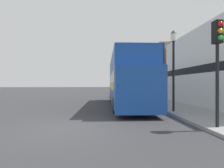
{
  "coord_description": "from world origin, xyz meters",
  "views": [
    {
      "loc": [
        1.49,
        -6.98,
        1.76
      ],
      "look_at": [
        2.31,
        5.42,
        1.75
      ],
      "focal_mm": 28.0,
      "sensor_mm": 36.0,
      "label": 1
    }
  ],
  "objects_px": {
    "traffic_signal": "(218,49)",
    "lamp_post_nearest": "(173,55)",
    "tour_bus": "(127,84)",
    "lamp_post_second": "(139,71)",
    "parked_car_ahead_of_bus": "(121,92)"
  },
  "relations": [
    {
      "from": "tour_bus",
      "to": "traffic_signal",
      "type": "xyz_separation_m",
      "value": [
        2.26,
        -7.57,
        1.32
      ]
    },
    {
      "from": "lamp_post_second",
      "to": "traffic_signal",
      "type": "bearing_deg",
      "value": -89.63
    },
    {
      "from": "parked_car_ahead_of_bus",
      "to": "traffic_signal",
      "type": "height_order",
      "value": "traffic_signal"
    },
    {
      "from": "tour_bus",
      "to": "parked_car_ahead_of_bus",
      "type": "bearing_deg",
      "value": 87.87
    },
    {
      "from": "traffic_signal",
      "to": "lamp_post_nearest",
      "type": "relative_size",
      "value": 0.83
    },
    {
      "from": "parked_car_ahead_of_bus",
      "to": "lamp_post_second",
      "type": "distance_m",
      "value": 4.44
    },
    {
      "from": "traffic_signal",
      "to": "lamp_post_nearest",
      "type": "distance_m",
      "value": 3.88
    },
    {
      "from": "parked_car_ahead_of_bus",
      "to": "lamp_post_nearest",
      "type": "height_order",
      "value": "lamp_post_nearest"
    },
    {
      "from": "parked_car_ahead_of_bus",
      "to": "traffic_signal",
      "type": "bearing_deg",
      "value": -83.97
    },
    {
      "from": "tour_bus",
      "to": "lamp_post_nearest",
      "type": "xyz_separation_m",
      "value": [
        2.22,
        -3.71,
        1.73
      ]
    },
    {
      "from": "tour_bus",
      "to": "parked_car_ahead_of_bus",
      "type": "height_order",
      "value": "tour_bus"
    },
    {
      "from": "tour_bus",
      "to": "lamp_post_nearest",
      "type": "bearing_deg",
      "value": -57.38
    },
    {
      "from": "traffic_signal",
      "to": "lamp_post_nearest",
      "type": "height_order",
      "value": "lamp_post_nearest"
    },
    {
      "from": "parked_car_ahead_of_bus",
      "to": "lamp_post_second",
      "type": "relative_size",
      "value": 0.92
    },
    {
      "from": "traffic_signal",
      "to": "lamp_post_second",
      "type": "relative_size",
      "value": 0.92
    }
  ]
}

